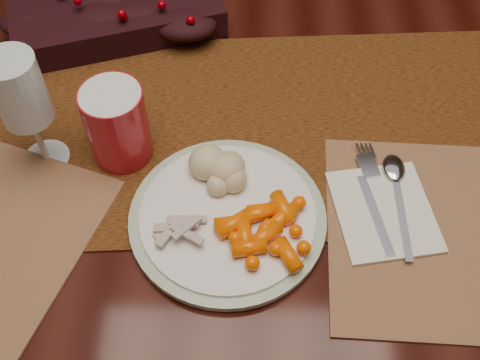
{
  "coord_description": "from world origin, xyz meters",
  "views": [
    {
      "loc": [
        -0.01,
        -0.73,
        1.41
      ],
      "look_at": [
        -0.02,
        -0.28,
        0.8
      ],
      "focal_mm": 45.0,
      "sensor_mm": 36.0,
      "label": 1
    }
  ],
  "objects_px": {
    "dinner_plate": "(228,217)",
    "red_cup": "(117,124)",
    "baby_carrots": "(263,231)",
    "turkey_shreds": "(180,226)",
    "wine_glass": "(29,114)",
    "dining_table": "(250,189)",
    "mashed_potatoes": "(218,169)",
    "napkin": "(384,211)",
    "centerpiece": "(115,7)"
  },
  "relations": [
    {
      "from": "mashed_potatoes",
      "to": "red_cup",
      "type": "relative_size",
      "value": 0.74
    },
    {
      "from": "red_cup",
      "to": "wine_glass",
      "type": "distance_m",
      "value": 0.11
    },
    {
      "from": "wine_glass",
      "to": "turkey_shreds",
      "type": "bearing_deg",
      "value": -32.34
    },
    {
      "from": "mashed_potatoes",
      "to": "napkin",
      "type": "xyz_separation_m",
      "value": [
        0.22,
        -0.04,
        -0.04
      ]
    },
    {
      "from": "mashed_potatoes",
      "to": "wine_glass",
      "type": "bearing_deg",
      "value": 168.82
    },
    {
      "from": "turkey_shreds",
      "to": "red_cup",
      "type": "relative_size",
      "value": 0.65
    },
    {
      "from": "turkey_shreds",
      "to": "red_cup",
      "type": "height_order",
      "value": "red_cup"
    },
    {
      "from": "dining_table",
      "to": "napkin",
      "type": "relative_size",
      "value": 12.64
    },
    {
      "from": "dinner_plate",
      "to": "mashed_potatoes",
      "type": "relative_size",
      "value": 2.99
    },
    {
      "from": "baby_carrots",
      "to": "wine_glass",
      "type": "xyz_separation_m",
      "value": [
        -0.3,
        0.13,
        0.06
      ]
    },
    {
      "from": "baby_carrots",
      "to": "napkin",
      "type": "bearing_deg",
      "value": 15.53
    },
    {
      "from": "baby_carrots",
      "to": "turkey_shreds",
      "type": "bearing_deg",
      "value": 176.11
    },
    {
      "from": "wine_glass",
      "to": "dining_table",
      "type": "bearing_deg",
      "value": 36.5
    },
    {
      "from": "red_cup",
      "to": "wine_glass",
      "type": "xyz_separation_m",
      "value": [
        -0.11,
        -0.01,
        0.03
      ]
    },
    {
      "from": "dinner_plate",
      "to": "red_cup",
      "type": "relative_size",
      "value": 2.22
    },
    {
      "from": "baby_carrots",
      "to": "wine_glass",
      "type": "bearing_deg",
      "value": 156.24
    },
    {
      "from": "centerpiece",
      "to": "wine_glass",
      "type": "bearing_deg",
      "value": -102.5
    },
    {
      "from": "centerpiece",
      "to": "red_cup",
      "type": "distance_m",
      "value": 0.28
    },
    {
      "from": "baby_carrots",
      "to": "wine_glass",
      "type": "height_order",
      "value": "wine_glass"
    },
    {
      "from": "red_cup",
      "to": "centerpiece",
      "type": "bearing_deg",
      "value": 98.87
    },
    {
      "from": "dining_table",
      "to": "napkin",
      "type": "bearing_deg",
      "value": -60.64
    },
    {
      "from": "centerpiece",
      "to": "napkin",
      "type": "distance_m",
      "value": 0.54
    },
    {
      "from": "baby_carrots",
      "to": "napkin",
      "type": "xyz_separation_m",
      "value": [
        0.16,
        0.04,
        -0.02
      ]
    },
    {
      "from": "baby_carrots",
      "to": "mashed_potatoes",
      "type": "distance_m",
      "value": 0.1
    },
    {
      "from": "napkin",
      "to": "turkey_shreds",
      "type": "bearing_deg",
      "value": 178.79
    },
    {
      "from": "dinner_plate",
      "to": "turkey_shreds",
      "type": "relative_size",
      "value": 3.4
    },
    {
      "from": "turkey_shreds",
      "to": "baby_carrots",
      "type": "bearing_deg",
      "value": -3.89
    },
    {
      "from": "dining_table",
      "to": "wine_glass",
      "type": "bearing_deg",
      "value": -143.5
    },
    {
      "from": "dining_table",
      "to": "napkin",
      "type": "height_order",
      "value": "napkin"
    },
    {
      "from": "dinner_plate",
      "to": "mashed_potatoes",
      "type": "height_order",
      "value": "mashed_potatoes"
    },
    {
      "from": "napkin",
      "to": "dining_table",
      "type": "bearing_deg",
      "value": 110.05
    },
    {
      "from": "dinner_plate",
      "to": "red_cup",
      "type": "height_order",
      "value": "red_cup"
    },
    {
      "from": "centerpiece",
      "to": "dinner_plate",
      "type": "height_order",
      "value": "centerpiece"
    },
    {
      "from": "red_cup",
      "to": "dining_table",
      "type": "bearing_deg",
      "value": 48.02
    },
    {
      "from": "dining_table",
      "to": "dinner_plate",
      "type": "bearing_deg",
      "value": -96.11
    },
    {
      "from": "centerpiece",
      "to": "baby_carrots",
      "type": "relative_size",
      "value": 3.45
    },
    {
      "from": "baby_carrots",
      "to": "dining_table",
      "type": "bearing_deg",
      "value": 91.75
    },
    {
      "from": "napkin",
      "to": "wine_glass",
      "type": "relative_size",
      "value": 0.77
    },
    {
      "from": "dinner_plate",
      "to": "napkin",
      "type": "distance_m",
      "value": 0.2
    },
    {
      "from": "centerpiece",
      "to": "red_cup",
      "type": "relative_size",
      "value": 2.92
    },
    {
      "from": "turkey_shreds",
      "to": "red_cup",
      "type": "distance_m",
      "value": 0.17
    },
    {
      "from": "dining_table",
      "to": "baby_carrots",
      "type": "xyz_separation_m",
      "value": [
        0.01,
        -0.35,
        0.4
      ]
    },
    {
      "from": "baby_carrots",
      "to": "turkey_shreds",
      "type": "relative_size",
      "value": 1.3
    },
    {
      "from": "baby_carrots",
      "to": "turkey_shreds",
      "type": "height_order",
      "value": "same"
    },
    {
      "from": "turkey_shreds",
      "to": "napkin",
      "type": "bearing_deg",
      "value": 8.11
    },
    {
      "from": "wine_glass",
      "to": "red_cup",
      "type": "bearing_deg",
      "value": 5.94
    },
    {
      "from": "mashed_potatoes",
      "to": "baby_carrots",
      "type": "bearing_deg",
      "value": -55.81
    },
    {
      "from": "dining_table",
      "to": "red_cup",
      "type": "xyz_separation_m",
      "value": [
        -0.18,
        -0.2,
        0.44
      ]
    },
    {
      "from": "red_cup",
      "to": "mashed_potatoes",
      "type": "bearing_deg",
      "value": -23.46
    },
    {
      "from": "dining_table",
      "to": "baby_carrots",
      "type": "relative_size",
      "value": 18.58
    }
  ]
}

